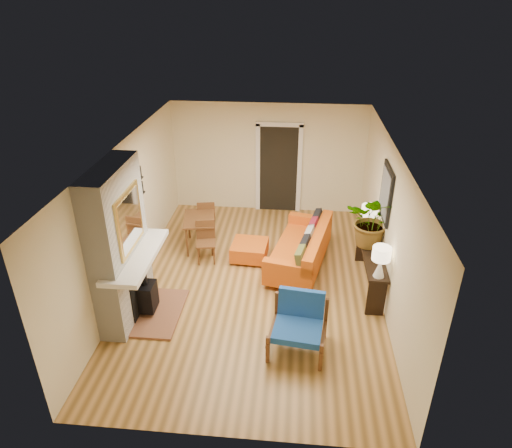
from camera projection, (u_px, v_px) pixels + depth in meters
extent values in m
plane|color=#BD8948|center=(255.00, 284.00, 8.43)|extent=(6.50, 6.50, 0.00)
plane|color=white|center=(255.00, 149.00, 7.23)|extent=(6.50, 6.50, 0.00)
plane|color=beige|center=(268.00, 158.00, 10.70)|extent=(4.50, 0.00, 4.50)
plane|color=beige|center=(226.00, 358.00, 4.96)|extent=(4.50, 0.00, 4.50)
plane|color=beige|center=(128.00, 216.00, 8.02)|extent=(0.00, 6.50, 6.50)
plane|color=beige|center=(388.00, 227.00, 7.64)|extent=(0.00, 6.50, 6.50)
cube|color=black|center=(279.00, 169.00, 10.77)|extent=(0.88, 0.06, 2.10)
cube|color=white|center=(258.00, 169.00, 10.80)|extent=(0.10, 0.08, 2.18)
cube|color=white|center=(299.00, 170.00, 10.72)|extent=(0.10, 0.08, 2.18)
cube|color=white|center=(280.00, 124.00, 10.26)|extent=(1.08, 0.08, 0.10)
cube|color=black|center=(386.00, 193.00, 7.79)|extent=(0.04, 0.85, 0.95)
cube|color=slate|center=(385.00, 193.00, 7.79)|extent=(0.01, 0.70, 0.80)
cube|color=black|center=(136.00, 202.00, 8.27)|extent=(0.06, 0.95, 0.02)
cube|color=black|center=(134.00, 186.00, 8.13)|extent=(0.06, 0.95, 0.02)
cube|color=white|center=(114.00, 213.00, 6.86)|extent=(0.42, 1.50, 1.48)
cube|color=white|center=(125.00, 284.00, 7.46)|extent=(0.42, 1.50, 1.12)
cube|color=white|center=(136.00, 256.00, 7.18)|extent=(0.60, 1.68, 0.08)
cube|color=black|center=(139.00, 290.00, 7.50)|extent=(0.03, 0.72, 0.78)
cube|color=brown|center=(159.00, 312.00, 7.67)|extent=(0.75, 1.30, 0.04)
cube|color=black|center=(146.00, 296.00, 7.54)|extent=(0.30, 0.36, 0.48)
cylinder|color=black|center=(143.00, 274.00, 7.33)|extent=(0.10, 0.10, 0.40)
cube|color=gold|center=(129.00, 220.00, 6.89)|extent=(0.04, 0.95, 0.95)
cube|color=silver|center=(130.00, 220.00, 6.89)|extent=(0.01, 0.82, 0.82)
cylinder|color=silver|center=(269.00, 285.00, 8.33)|extent=(0.05, 0.05, 0.10)
cylinder|color=silver|center=(306.00, 292.00, 8.14)|extent=(0.05, 0.05, 0.10)
cylinder|color=silver|center=(293.00, 237.00, 9.90)|extent=(0.05, 0.05, 0.10)
cylinder|color=silver|center=(325.00, 242.00, 9.71)|extent=(0.05, 0.05, 0.10)
cube|color=#CF4A13|center=(299.00, 253.00, 8.93)|extent=(1.33, 2.25, 0.30)
cube|color=#CF4A13|center=(318.00, 241.00, 8.68)|extent=(0.65, 2.10, 0.35)
cube|color=#CF4A13|center=(288.00, 268.00, 8.00)|extent=(0.92, 0.37, 0.20)
cube|color=#CF4A13|center=(310.00, 220.00, 9.63)|extent=(0.92, 0.37, 0.20)
cube|color=brown|center=(302.00, 259.00, 8.02)|extent=(0.28, 0.44, 0.42)
cube|color=black|center=(307.00, 248.00, 8.36)|extent=(0.28, 0.44, 0.42)
cube|color=#9C9C97|center=(311.00, 238.00, 8.70)|extent=(0.28, 0.44, 0.42)
cube|color=maroon|center=(315.00, 230.00, 9.00)|extent=(0.28, 0.44, 0.42)
cube|color=black|center=(318.00, 221.00, 9.33)|extent=(0.28, 0.44, 0.42)
cylinder|color=silver|center=(233.00, 263.00, 9.01)|extent=(0.04, 0.04, 0.06)
cylinder|color=silver|center=(261.00, 266.00, 8.93)|extent=(0.04, 0.04, 0.06)
cylinder|color=silver|center=(239.00, 249.00, 9.50)|extent=(0.04, 0.04, 0.06)
cylinder|color=silver|center=(265.00, 251.00, 9.42)|extent=(0.04, 0.04, 0.06)
cube|color=#CF4A13|center=(250.00, 250.00, 9.13)|extent=(0.74, 0.74, 0.30)
cube|color=brown|center=(272.00, 329.00, 6.85)|extent=(0.15, 0.80, 0.05)
cube|color=brown|center=(268.00, 349.00, 6.59)|extent=(0.06, 0.06, 0.47)
cube|color=brown|center=(277.00, 312.00, 7.13)|extent=(0.06, 0.06, 0.75)
cube|color=brown|center=(323.00, 337.00, 6.70)|extent=(0.15, 0.80, 0.05)
cube|color=brown|center=(321.00, 358.00, 6.44)|extent=(0.06, 0.06, 0.47)
cube|color=brown|center=(326.00, 319.00, 6.98)|extent=(0.06, 0.06, 0.75)
cube|color=#1B58A2|center=(298.00, 329.00, 6.75)|extent=(0.78, 0.74, 0.11)
cube|color=#1B58A2|center=(301.00, 302.00, 6.91)|extent=(0.72, 0.27, 0.44)
cube|color=brown|center=(199.00, 219.00, 9.35)|extent=(0.77, 0.99, 0.04)
cylinder|color=brown|center=(187.00, 243.00, 9.15)|extent=(0.05, 0.05, 0.64)
cylinder|color=brown|center=(212.00, 242.00, 9.18)|extent=(0.05, 0.05, 0.64)
cylinder|color=brown|center=(189.00, 225.00, 9.82)|extent=(0.05, 0.05, 0.64)
cylinder|color=brown|center=(212.00, 224.00, 9.86)|extent=(0.05, 0.05, 0.64)
cube|color=brown|center=(206.00, 243.00, 8.96)|extent=(0.43, 0.43, 0.04)
cube|color=brown|center=(205.00, 229.00, 9.02)|extent=(0.37, 0.10, 0.41)
cylinder|color=brown|center=(198.00, 257.00, 8.91)|extent=(0.03, 0.03, 0.39)
cylinder|color=brown|center=(214.00, 256.00, 8.94)|extent=(0.03, 0.03, 0.39)
cylinder|color=brown|center=(199.00, 249.00, 9.18)|extent=(0.03, 0.03, 0.39)
cylinder|color=brown|center=(214.00, 248.00, 9.20)|extent=(0.03, 0.03, 0.39)
cube|color=brown|center=(207.00, 217.00, 9.99)|extent=(0.43, 0.43, 0.04)
cube|color=brown|center=(206.00, 211.00, 9.73)|extent=(0.37, 0.10, 0.41)
cylinder|color=brown|center=(200.00, 229.00, 9.94)|extent=(0.03, 0.03, 0.39)
cylinder|color=brown|center=(214.00, 228.00, 9.96)|extent=(0.03, 0.03, 0.39)
cylinder|color=brown|center=(201.00, 222.00, 10.21)|extent=(0.03, 0.03, 0.39)
cylinder|color=brown|center=(214.00, 222.00, 10.23)|extent=(0.03, 0.03, 0.39)
cube|color=black|center=(372.00, 253.00, 8.07)|extent=(0.34, 1.85, 0.05)
cube|color=black|center=(376.00, 298.00, 7.49)|extent=(0.30, 0.04, 0.68)
cube|color=black|center=(364.00, 246.00, 8.99)|extent=(0.30, 0.04, 0.68)
cone|color=white|center=(380.00, 268.00, 7.31)|extent=(0.18, 0.18, 0.30)
cylinder|color=white|center=(381.00, 259.00, 7.22)|extent=(0.03, 0.03, 0.06)
cylinder|color=#FFEABF|center=(382.00, 253.00, 7.18)|extent=(0.30, 0.30, 0.22)
cone|color=white|center=(368.00, 224.00, 8.67)|extent=(0.18, 0.18, 0.30)
cylinder|color=white|center=(369.00, 216.00, 8.59)|extent=(0.03, 0.03, 0.06)
cylinder|color=#FFEABF|center=(369.00, 211.00, 8.54)|extent=(0.30, 0.30, 0.22)
imported|color=#1E5919|center=(373.00, 221.00, 8.03)|extent=(1.12, 1.06, 0.99)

